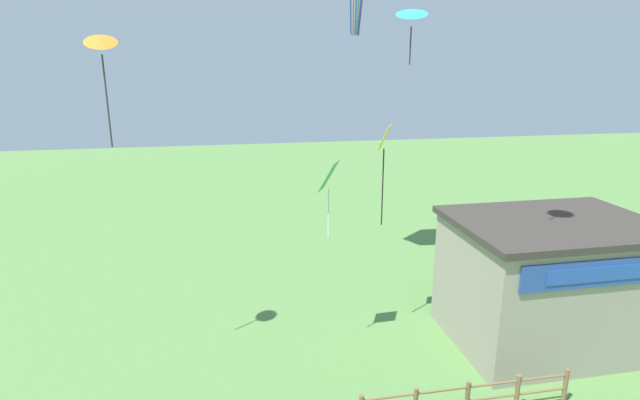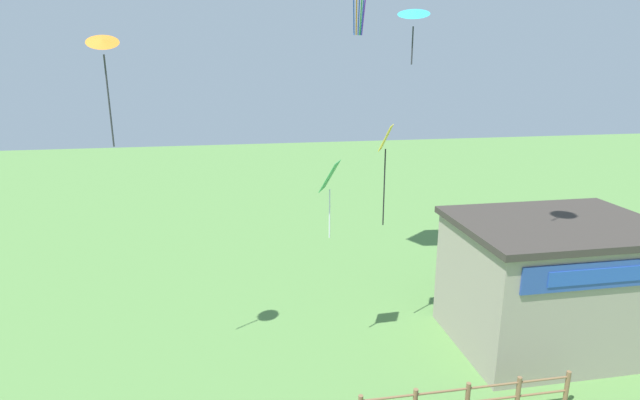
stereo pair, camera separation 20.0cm
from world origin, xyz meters
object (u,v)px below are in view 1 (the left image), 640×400
kite_orange_delta (101,47)px  kite_yellow_diamond (384,155)px  kite_cyan_delta (412,14)px  seaside_building (549,281)px  kite_green_diamond (329,183)px

kite_orange_delta → kite_yellow_diamond: 9.65m
kite_cyan_delta → kite_yellow_diamond: 4.85m
seaside_building → kite_yellow_diamond: size_ratio=1.95×
seaside_building → kite_green_diamond: bearing=173.9°
kite_green_diamond → kite_cyan_delta: kite_cyan_delta is taller
seaside_building → kite_green_diamond: size_ratio=2.66×
kite_yellow_diamond → kite_orange_delta: bearing=-173.6°
kite_orange_delta → kite_green_diamond: bearing=1.6°
seaside_building → kite_yellow_diamond: kite_yellow_diamond is taller
seaside_building → kite_green_diamond: 9.12m
seaside_building → kite_orange_delta: kite_orange_delta is taller
kite_green_diamond → kite_yellow_diamond: bearing=20.3°
seaside_building → kite_orange_delta: bearing=177.4°
kite_orange_delta → seaside_building: bearing=-2.6°
seaside_building → kite_cyan_delta: 10.91m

